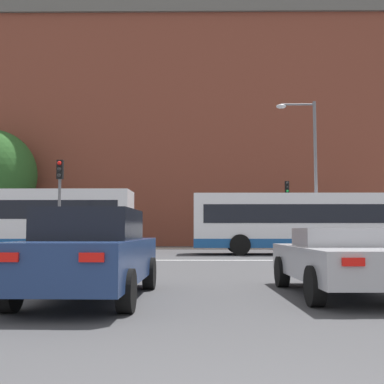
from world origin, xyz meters
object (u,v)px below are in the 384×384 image
object	(u,v)px
bus_crossing_trailing	(17,220)
traffic_light_near_left	(59,192)
bus_crossing_lead	(309,222)
pedestrian_walking_east	(250,232)
car_saloon_left	(91,253)
pedestrian_waiting	(76,232)
traffic_light_far_right	(287,203)
car_roadster_right	(346,260)
street_lamp_junction	(309,161)
traffic_light_far_left	(114,209)

from	to	relation	value
bus_crossing_trailing	traffic_light_near_left	distance (m)	5.40
bus_crossing_lead	pedestrian_walking_east	world-z (taller)	bus_crossing_lead
bus_crossing_lead	car_saloon_left	bearing A→B (deg)	154.59
traffic_light_near_left	pedestrian_waiting	size ratio (longest dim) A/B	2.32
traffic_light_far_right	pedestrian_walking_east	bearing A→B (deg)	175.89
car_roadster_right	street_lamp_junction	xyz separation A→B (m)	(2.89, 14.94, 4.00)
bus_crossing_trailing	pedestrian_waiting	distance (m)	8.04
car_saloon_left	street_lamp_junction	bearing A→B (deg)	65.33
traffic_light_far_left	street_lamp_junction	distance (m)	13.58
pedestrian_waiting	pedestrian_walking_east	bearing A→B (deg)	101.28
street_lamp_junction	pedestrian_waiting	distance (m)	16.23
car_roadster_right	traffic_light_far_right	world-z (taller)	traffic_light_far_right
bus_crossing_trailing	pedestrian_waiting	size ratio (longest dim) A/B	6.43
traffic_light_far_right	pedestrian_walking_east	distance (m)	3.04
traffic_light_far_left	traffic_light_far_right	bearing A→B (deg)	-1.29
car_saloon_left	traffic_light_far_right	xyz separation A→B (m)	(7.72, 22.81, 2.15)
car_saloon_left	bus_crossing_lead	bearing A→B (deg)	65.66
car_saloon_left	street_lamp_junction	world-z (taller)	street_lamp_junction
street_lamp_junction	pedestrian_waiting	bearing A→B (deg)	149.46
car_saloon_left	traffic_light_far_left	world-z (taller)	traffic_light_far_left
street_lamp_junction	pedestrian_walking_east	bearing A→B (deg)	106.06
bus_crossing_trailing	traffic_light_far_right	world-z (taller)	traffic_light_far_right
traffic_light_far_left	car_saloon_left	bearing A→B (deg)	-81.09
car_saloon_left	car_roadster_right	distance (m)	4.62
car_saloon_left	car_roadster_right	xyz separation A→B (m)	(4.58, 0.56, -0.15)
car_roadster_right	traffic_light_far_left	distance (m)	24.03
car_roadster_right	bus_crossing_lead	world-z (taller)	bus_crossing_lead
car_saloon_left	traffic_light_far_right	distance (m)	24.18
car_saloon_left	bus_crossing_trailing	distance (m)	17.18
pedestrian_waiting	bus_crossing_trailing	bearing A→B (deg)	6.85
traffic_light_far_right	bus_crossing_trailing	bearing A→B (deg)	-154.13
pedestrian_waiting	traffic_light_far_left	bearing A→B (deg)	93.49
street_lamp_junction	car_saloon_left	bearing A→B (deg)	-115.74
traffic_light_far_right	traffic_light_far_left	world-z (taller)	traffic_light_far_right
bus_crossing_trailing	pedestrian_waiting	world-z (taller)	bus_crossing_trailing
bus_crossing_trailing	traffic_light_far_left	distance (m)	8.32
bus_crossing_lead	traffic_light_far_left	distance (m)	13.33
traffic_light_far_left	car_roadster_right	bearing A→B (deg)	-69.99
traffic_light_near_left	pedestrian_walking_east	world-z (taller)	traffic_light_near_left
pedestrian_waiting	pedestrian_walking_east	world-z (taller)	pedestrian_walking_east
traffic_light_far_left	street_lamp_junction	size ratio (longest dim) A/B	0.50
car_roadster_right	car_saloon_left	bearing A→B (deg)	-174.26
car_roadster_right	bus_crossing_lead	distance (m)	15.50
bus_crossing_trailing	car_saloon_left	bearing A→B (deg)	-155.32
car_saloon_left	pedestrian_walking_east	size ratio (longest dim) A/B	2.53
car_saloon_left	traffic_light_near_left	world-z (taller)	traffic_light_near_left
pedestrian_waiting	street_lamp_junction	bearing A→B (deg)	73.52
bus_crossing_lead	bus_crossing_trailing	distance (m)	14.65
traffic_light_far_left	traffic_light_near_left	xyz separation A→B (m)	(-0.25, -11.62, 0.18)
bus_crossing_trailing	bus_crossing_lead	bearing A→B (deg)	-89.36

